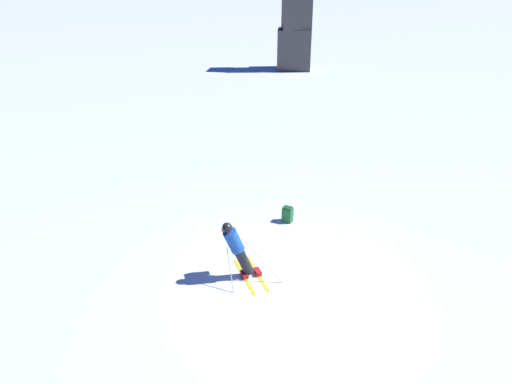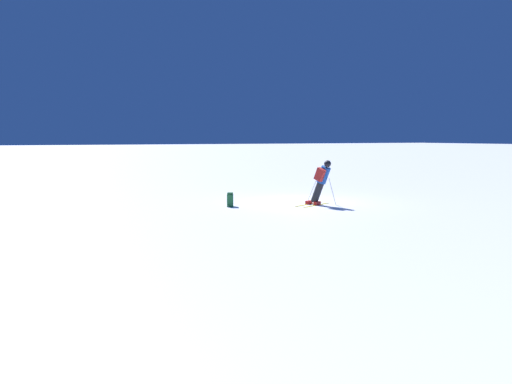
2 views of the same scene
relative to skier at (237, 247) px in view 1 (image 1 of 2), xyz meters
The scene contains 4 objects.
ground_plane 1.46m from the skier, ahead, with size 300.00×300.00×0.00m, color white.
skier is the anchor object (origin of this frame).
rock_pillar 25.52m from the skier, 87.65° to the left, with size 2.30×2.02×7.85m.
spare_backpack 3.34m from the skier, 68.67° to the left, with size 0.36×0.32×0.50m.
Camera 1 is at (0.22, -10.52, 7.44)m, focal length 35.00 mm.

